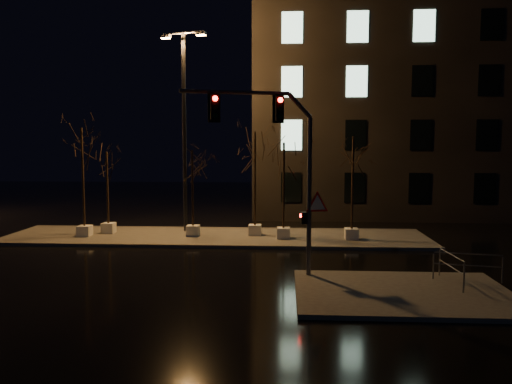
{
  "coord_description": "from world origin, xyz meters",
  "views": [
    {
      "loc": [
        3.64,
        -19.64,
        4.9
      ],
      "look_at": [
        2.33,
        2.42,
        2.8
      ],
      "focal_mm": 35.0,
      "sensor_mm": 36.0,
      "label": 1
    }
  ],
  "objects": [
    {
      "name": "building",
      "position": [
        14.0,
        18.0,
        7.5
      ],
      "size": [
        25.0,
        12.0,
        15.0
      ],
      "primitive_type": "cube",
      "color": "black",
      "rests_on": "ground"
    },
    {
      "name": "tree_5",
      "position": [
        6.98,
        5.4,
        4.17
      ],
      "size": [
        1.8,
        1.8,
        5.3
      ],
      "color": "silver",
      "rests_on": "median"
    },
    {
      "name": "guard_rail_a",
      "position": [
        10.0,
        -2.18,
        0.8
      ],
      "size": [
        2.25,
        0.5,
        0.99
      ],
      "rotation": [
        0.0,
        0.0,
        -0.2
      ],
      "color": "#55575C",
      "rests_on": "sidewalk_corner"
    },
    {
      "name": "streetlight_main",
      "position": [
        -1.88,
        7.39,
        6.36
      ],
      "size": [
        2.64,
        1.08,
        10.76
      ],
      "rotation": [
        0.0,
        0.0,
        -0.3
      ],
      "color": "black",
      "rests_on": "median"
    },
    {
      "name": "tree_0",
      "position": [
        -6.81,
        5.45,
        4.52
      ],
      "size": [
        1.8,
        1.8,
        5.77
      ],
      "color": "silver",
      "rests_on": "median"
    },
    {
      "name": "median",
      "position": [
        0.0,
        6.0,
        0.07
      ],
      "size": [
        22.0,
        5.0,
        0.15
      ],
      "primitive_type": "cube",
      "color": "#46433E",
      "rests_on": "ground"
    },
    {
      "name": "tree_2",
      "position": [
        -1.18,
        5.86,
        3.63
      ],
      "size": [
        1.8,
        1.8,
        4.59
      ],
      "color": "silver",
      "rests_on": "median"
    },
    {
      "name": "ground",
      "position": [
        0.0,
        0.0,
        0.0
      ],
      "size": [
        90.0,
        90.0,
        0.0
      ],
      "primitive_type": "plane",
      "color": "black",
      "rests_on": "ground"
    },
    {
      "name": "tree_1",
      "position": [
        -5.88,
        6.4,
        3.56
      ],
      "size": [
        1.8,
        1.8,
        4.5
      ],
      "color": "silver",
      "rests_on": "median"
    },
    {
      "name": "tree_4",
      "position": [
        3.55,
        5.44,
        3.94
      ],
      "size": [
        1.8,
        1.8,
        4.99
      ],
      "color": "silver",
      "rests_on": "median"
    },
    {
      "name": "guard_rail_b",
      "position": [
        9.32,
        -2.54,
        0.81
      ],
      "size": [
        0.18,
        2.17,
        1.03
      ],
      "rotation": [
        0.0,
        0.0,
        1.63
      ],
      "color": "#55575C",
      "rests_on": "sidewalk_corner"
    },
    {
      "name": "traffic_signal_mast",
      "position": [
        3.48,
        -1.95,
        4.49
      ],
      "size": [
        5.19,
        1.7,
        6.61
      ],
      "rotation": [
        0.0,
        0.0,
        0.31
      ],
      "color": "#55575C",
      "rests_on": "sidewalk_corner"
    },
    {
      "name": "sidewalk_corner",
      "position": [
        7.5,
        -3.5,
        0.07
      ],
      "size": [
        7.0,
        5.0,
        0.15
      ],
      "primitive_type": "cube",
      "color": "#46433E",
      "rests_on": "ground"
    },
    {
      "name": "tree_3",
      "position": [
        2.04,
        6.28,
        4.37
      ],
      "size": [
        1.8,
        1.8,
        5.56
      ],
      "color": "silver",
      "rests_on": "median"
    }
  ]
}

